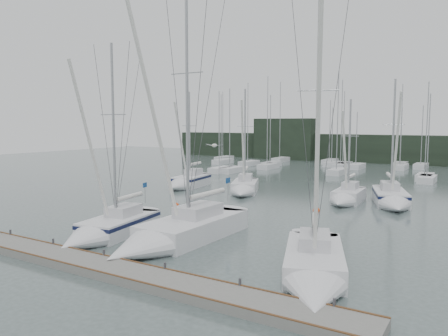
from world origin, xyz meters
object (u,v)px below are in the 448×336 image
Objects in this scene: sailboat_near_left at (105,230)px; buoy_b at (316,211)px; sailboat_mid_b at (244,189)px; buoy_a at (216,208)px; sailboat_mid_d at (392,200)px; sailboat_near_right at (314,273)px; sailboat_mid_c at (346,198)px; buoy_c at (176,206)px; sailboat_mid_a at (186,182)px; sailboat_near_center at (168,237)px.

buoy_b is (8.23, 15.17, -0.55)m from sailboat_near_left.
buoy_a is (1.46, -7.45, -0.55)m from sailboat_mid_b.
sailboat_mid_b is 0.96× the size of sailboat_mid_d.
sailboat_near_left is 0.89× the size of sailboat_near_right.
sailboat_mid_c reaches higher than buoy_c.
sailboat_mid_b is (-0.93, 19.48, -0.00)m from sailboat_near_left.
buoy_b is at bearing 89.22° from sailboat_near_right.
sailboat_mid_b is at bearing 154.76° from buoy_b.
sailboat_mid_a is 11.89m from buoy_a.
sailboat_near_center is at bearing -64.87° from sailboat_mid_a.
sailboat_mid_b is 1.14× the size of sailboat_mid_c.
sailboat_near_right is at bearing -34.68° from buoy_c.
buoy_a is at bearing -164.62° from sailboat_mid_d.
buoy_b is at bearing 52.47° from sailboat_near_left.
sailboat_near_center is 14.90m from buoy_b.
sailboat_mid_a is 17.28m from buoy_b.
buoy_c is at bearing 125.39° from sailboat_near_right.
buoy_c is (-16.58, 11.47, -0.51)m from sailboat_near_right.
sailboat_near_left reaches higher than sailboat_mid_c.
sailboat_mid_d is 20.93× the size of buoy_c.
sailboat_mid_b is at bearing 106.84° from sailboat_near_center.
sailboat_mid_a reaches higher than sailboat_mid_b.
sailboat_near_right is at bearing -106.18° from sailboat_mid_d.
sailboat_mid_d reaches higher than sailboat_mid_b.
sailboat_near_left reaches higher than sailboat_mid_d.
sailboat_mid_c is at bearing -22.95° from sailboat_mid_b.
sailboat_near_left is at bearing -92.54° from buoy_a.
sailboat_near_right is 16.63m from buoy_b.
sailboat_mid_d is at bearing 32.99° from buoy_a.
sailboat_mid_d reaches higher than buoy_c.
buoy_a is at bearing -49.97° from sailboat_mid_a.
sailboat_near_center is at bearing 1.16° from sailboat_near_left.
sailboat_mid_b is at bearing 106.18° from sailboat_near_right.
buoy_c is (-7.28, 10.15, -0.59)m from sailboat_near_center.
buoy_a is (0.53, 12.03, -0.55)m from sailboat_near_left.
sailboat_near_left is 1.14× the size of sailboat_mid_a.
sailboat_near_center is 19.36m from sailboat_mid_c.
sailboat_mid_d is 19.19× the size of buoy_a.
buoy_c is at bearing -147.84° from sailboat_mid_c.
sailboat_mid_a is 18.61× the size of buoy_a.
sailboat_near_center is at bearing -104.97° from buoy_b.
buoy_a is at bearing -157.80° from buoy_b.
sailboat_mid_c is 3.85m from sailboat_mid_d.
buoy_c is at bearing 126.65° from sailboat_near_center.
sailboat_near_right is 20.77m from sailboat_mid_d.
sailboat_mid_b reaches higher than buoy_a.
sailboat_near_right is 1.29× the size of sailboat_mid_b.
sailboat_mid_d is 18.57m from buoy_c.
sailboat_mid_c is at bearing 75.00° from buoy_b.
sailboat_mid_a is 10.50m from buoy_c.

